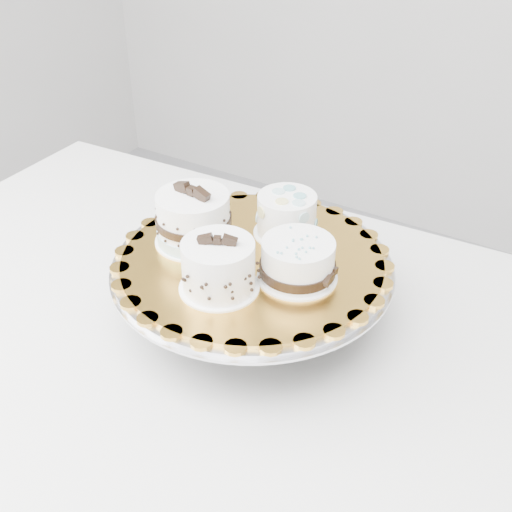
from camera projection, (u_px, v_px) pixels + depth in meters
The scene contains 7 objects.
table at pixel (212, 364), 1.01m from camera, with size 1.35×0.93×0.75m.
cake_stand at pixel (252, 280), 0.95m from camera, with size 0.41×0.41×0.11m.
cake_board at pixel (252, 259), 0.93m from camera, with size 0.38×0.38×0.01m, color #C38429.
cake_swirl at pixel (218, 267), 0.85m from camera, with size 0.13×0.13×0.09m.
cake_banded at pixel (194, 221), 0.95m from camera, with size 0.12×0.12×0.10m.
cake_dots at pixel (287, 215), 0.96m from camera, with size 0.11×0.11×0.07m.
cake_ribbon at pixel (298, 261), 0.87m from camera, with size 0.12×0.11×0.06m.
Camera 1 is at (0.37, -0.53, 1.39)m, focal length 45.00 mm.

